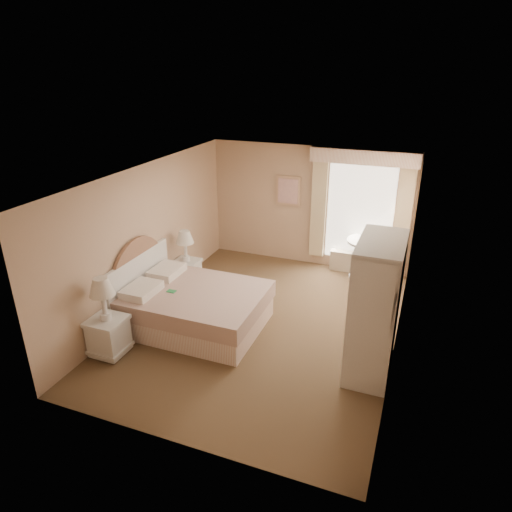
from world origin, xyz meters
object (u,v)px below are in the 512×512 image
at_px(nightstand_near, 107,327).
at_px(round_table, 365,253).
at_px(nightstand_far, 187,266).
at_px(bed, 190,305).
at_px(cafe_chair, 370,254).
at_px(armoire, 374,319).

distance_m(nightstand_near, round_table, 5.05).
bearing_deg(nightstand_far, bed, -58.92).
xyz_separation_m(nightstand_far, round_table, (3.11, 1.62, 0.11)).
relative_size(round_table, cafe_chair, 0.91).
height_order(round_table, cafe_chair, cafe_chair).
bearing_deg(armoire, nightstand_far, 160.11).
bearing_deg(armoire, round_table, 100.43).
xyz_separation_m(nightstand_near, nightstand_far, (0.00, 2.36, -0.04)).
height_order(nightstand_near, nightstand_far, nightstand_near).
height_order(bed, nightstand_near, bed).
xyz_separation_m(nightstand_far, armoire, (3.65, -1.32, 0.38)).
distance_m(nightstand_far, armoire, 3.90).
bearing_deg(nightstand_near, bed, 58.05).
bearing_deg(cafe_chair, nightstand_near, -136.23).
xyz_separation_m(round_table, armoire, (0.54, -2.94, 0.27)).
relative_size(nightstand_near, nightstand_far, 1.09).
xyz_separation_m(bed, nightstand_near, (-0.72, -1.16, 0.10)).
bearing_deg(round_table, cafe_chair, 19.47).
height_order(bed, nightstand_far, bed).
distance_m(cafe_chair, armoire, 3.02).
distance_m(round_table, cafe_chair, 0.11).
bearing_deg(nightstand_near, cafe_chair, 51.35).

